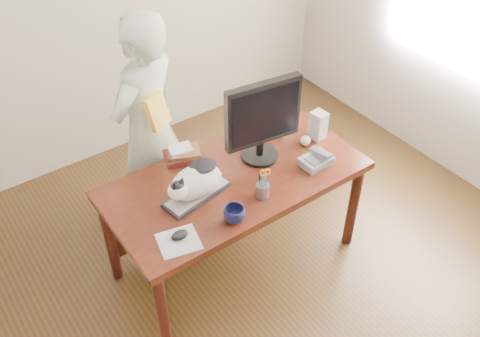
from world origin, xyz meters
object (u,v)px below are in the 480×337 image
calculator (276,125)px  speaker (318,125)px  cat (195,182)px  desk (228,188)px  monitor (263,118)px  book_stack (183,154)px  keyboard (197,194)px  coffee_mug (234,214)px  person (148,129)px  phone (317,160)px  pen_cup (263,189)px  baseball (305,141)px  mouse (180,235)px

calculator → speaker: bearing=-78.2°
cat → speaker: size_ratio=2.11×
desk → monitor: monitor is taller
monitor → book_stack: bearing=152.2°
book_stack → calculator: book_stack is taller
keyboard → coffee_mug: size_ratio=3.68×
cat → person: person is taller
monitor → phone: 0.45m
cat → desk: bearing=7.4°
coffee_mug → person: size_ratio=0.07×
monitor → phone: (0.25, -0.24, -0.28)m
phone → pen_cup: bearing=-176.2°
book_stack → baseball: bearing=-5.2°
mouse → keyboard: bearing=55.0°
pen_cup → coffee_mug: size_ratio=1.70×
book_stack → calculator: 0.69m
coffee_mug → person: 0.96m
keyboard → person: bearing=75.9°
phone → speaker: (0.19, 0.21, 0.07)m
keyboard → speaker: (0.96, 0.02, 0.08)m
cat → phone: cat is taller
desk → pen_cup: size_ratio=7.83×
keyboard → baseball: size_ratio=6.51×
desk → person: bearing=111.9°
cat → phone: (0.78, -0.18, -0.09)m
person → phone: bearing=106.0°
keyboard → coffee_mug: (0.06, -0.29, 0.04)m
speaker → person: 1.12m
desk → calculator: 0.57m
mouse → baseball: (1.09, 0.23, 0.01)m
desk → cat: cat is taller
mouse → book_stack: size_ratio=0.42×
book_stack → person: (-0.07, 0.32, 0.03)m
coffee_mug → phone: bearing=8.7°
keyboard → monitor: size_ratio=0.80×
cat → calculator: (0.81, 0.27, -0.09)m
monitor → person: bearing=135.6°
speaker → phone: bearing=-138.1°
desk → coffee_mug: coffee_mug is taller
baseball → cat: bearing=-179.4°
desk → coffee_mug: (-0.22, -0.38, 0.20)m
person → monitor: bearing=103.6°
pen_cup → baseball: size_ratio=3.01×
speaker → calculator: (-0.16, 0.24, -0.07)m
keyboard → mouse: (-0.25, -0.23, 0.01)m
keyboard → baseball: baseball is taller
pen_cup → speaker: pen_cup is taller
desk → speaker: speaker is taller
mouse → calculator: bearing=37.9°
desk → keyboard: bearing=-162.4°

